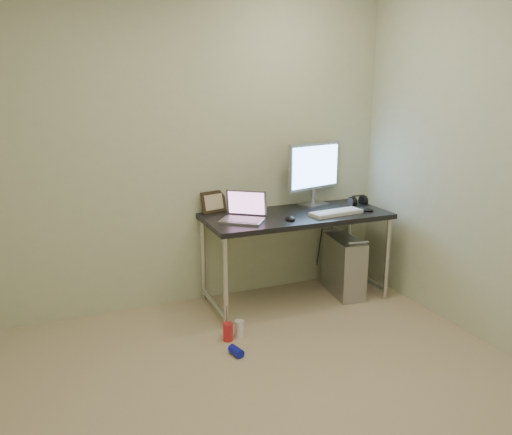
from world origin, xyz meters
name	(u,v)px	position (x,y,z in m)	size (l,w,h in m)	color
floor	(275,422)	(0.00, 0.00, 0.00)	(3.50, 3.50, 0.00)	tan
wall_back	(184,153)	(0.00, 1.75, 1.25)	(3.50, 0.02, 2.50)	beige
desk	(296,224)	(0.83, 1.42, 0.67)	(1.51, 0.66, 0.75)	black
tower_computer	(344,266)	(1.28, 1.38, 0.25)	(0.27, 0.50, 0.53)	#A2A1A6
cable_a	(320,240)	(1.23, 1.70, 0.40)	(0.01, 0.01, 0.70)	black
cable_b	(330,242)	(1.32, 1.68, 0.38)	(0.01, 0.01, 0.72)	black
can_red	(228,332)	(0.07, 0.95, 0.07)	(0.07, 0.07, 0.13)	red
can_white	(239,329)	(0.16, 0.97, 0.06)	(0.07, 0.07, 0.13)	white
can_blue	(236,351)	(0.05, 0.73, 0.03)	(0.06, 0.06, 0.11)	#1118BD
laptop	(244,214)	(0.37, 1.39, 0.80)	(0.42, 0.40, 0.22)	#ABABB2
monitor	(314,169)	(1.12, 1.65, 1.07)	(0.57, 0.23, 0.54)	#ABABB2
keyboard	(336,213)	(1.13, 1.28, 0.76)	(0.45, 0.15, 0.03)	silver
mouse_right	(367,209)	(1.42, 1.28, 0.77)	(0.08, 0.12, 0.04)	black
mouse_left	(290,218)	(0.70, 1.26, 0.77)	(0.07, 0.11, 0.04)	black
headphones	(358,201)	(1.49, 1.52, 0.78)	(0.16, 0.10, 0.11)	black
picture_frame	(214,202)	(0.23, 1.72, 0.84)	(0.22, 0.03, 0.18)	black
webcam	(241,202)	(0.45, 1.67, 0.83)	(0.04, 0.03, 0.11)	silver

